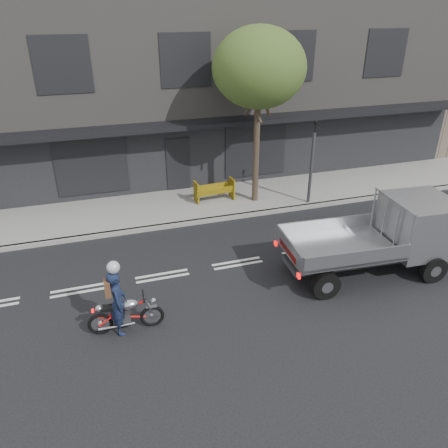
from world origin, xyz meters
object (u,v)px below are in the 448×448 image
at_px(rider, 118,302).
at_px(flatbed_ute, 404,229).
at_px(street_tree, 259,68).
at_px(traffic_light_pole, 311,167).
at_px(construction_barrier, 216,192).
at_px(motorcycle, 126,313).

distance_m(rider, flatbed_ute, 8.52).
bearing_deg(street_tree, rider, -133.61).
xyz_separation_m(traffic_light_pole, construction_barrier, (-3.58, 1.08, -1.05)).
distance_m(motorcycle, construction_barrier, 7.83).
height_order(traffic_light_pole, construction_barrier, traffic_light_pole).
bearing_deg(flatbed_ute, motorcycle, -173.18).
relative_size(traffic_light_pole, rider, 2.01).
bearing_deg(motorcycle, rider, -176.39).
bearing_deg(construction_barrier, motorcycle, -123.21).
distance_m(street_tree, rider, 9.78).
bearing_deg(motorcycle, traffic_light_pole, 38.42).
height_order(motorcycle, flatbed_ute, flatbed_ute).
bearing_deg(rider, flatbed_ute, -83.52).
relative_size(traffic_light_pole, motorcycle, 1.85).
distance_m(street_tree, traffic_light_pole, 4.23).
height_order(traffic_light_pole, flatbed_ute, traffic_light_pole).
height_order(traffic_light_pole, motorcycle, traffic_light_pole).
relative_size(motorcycle, rider, 1.09).
height_order(flatbed_ute, construction_barrier, flatbed_ute).
xyz_separation_m(motorcycle, flatbed_ute, (8.35, 0.42, 0.84)).
xyz_separation_m(traffic_light_pole, flatbed_ute, (0.48, -5.04, -0.31)).
height_order(street_tree, flatbed_ute, street_tree).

